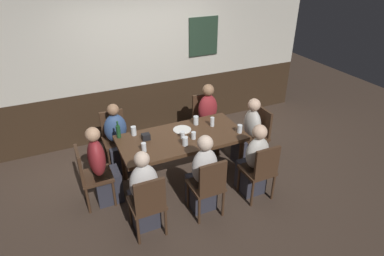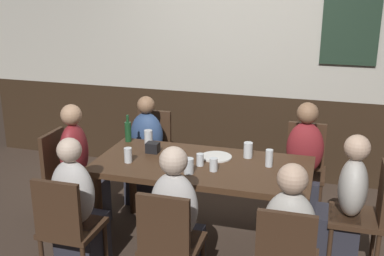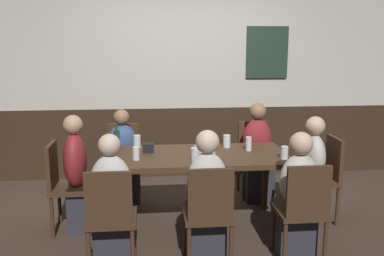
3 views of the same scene
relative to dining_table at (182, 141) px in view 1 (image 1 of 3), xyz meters
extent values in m
plane|color=#423328|center=(0.00, 0.00, -0.66)|extent=(12.00, 12.00, 0.00)
cube|color=#332316|center=(0.00, 1.65, -0.18)|extent=(6.40, 0.10, 0.95)
cube|color=beige|center=(0.00, 1.65, 1.12)|extent=(6.40, 0.10, 1.65)
cube|color=#233828|center=(1.10, 1.58, 1.03)|extent=(0.56, 0.03, 0.68)
cube|color=#472D1C|center=(0.00, 0.00, 0.06)|extent=(1.78, 0.86, 0.05)
cylinder|color=#472D1C|center=(-0.79, -0.35, -0.31)|extent=(0.07, 0.07, 0.69)
cylinder|color=#472D1C|center=(0.79, -0.35, -0.31)|extent=(0.07, 0.07, 0.69)
cylinder|color=#472D1C|center=(-0.79, 0.35, -0.31)|extent=(0.07, 0.07, 0.69)
cylinder|color=#472D1C|center=(0.79, 0.35, -0.31)|extent=(0.07, 0.07, 0.69)
cube|color=#422B1C|center=(0.00, -0.77, -0.23)|extent=(0.40, 0.40, 0.04)
cube|color=#422B1C|center=(0.00, -0.95, 0.01)|extent=(0.36, 0.04, 0.43)
cylinder|color=#422B1C|center=(-0.17, -0.60, -0.45)|extent=(0.04, 0.04, 0.41)
cylinder|color=#422B1C|center=(0.17, -0.60, -0.45)|extent=(0.04, 0.04, 0.41)
cylinder|color=#422B1C|center=(-0.17, -0.94, -0.45)|extent=(0.04, 0.04, 0.41)
cylinder|color=#422B1C|center=(0.17, -0.94, -0.45)|extent=(0.04, 0.04, 0.41)
cube|color=#422B1C|center=(1.23, 0.00, -0.23)|extent=(0.40, 0.40, 0.04)
cube|color=#422B1C|center=(1.41, 0.00, 0.01)|extent=(0.04, 0.36, 0.43)
cylinder|color=#422B1C|center=(1.06, -0.17, -0.45)|extent=(0.04, 0.04, 0.41)
cylinder|color=#422B1C|center=(1.06, 0.17, -0.45)|extent=(0.04, 0.04, 0.41)
cylinder|color=#422B1C|center=(1.40, -0.17, -0.45)|extent=(0.04, 0.04, 0.41)
cylinder|color=#422B1C|center=(1.40, 0.17, -0.45)|extent=(0.04, 0.04, 0.41)
cube|color=#422B1C|center=(0.78, 0.77, -0.23)|extent=(0.40, 0.40, 0.04)
cube|color=#422B1C|center=(0.78, 0.95, 0.01)|extent=(0.36, 0.04, 0.43)
cylinder|color=#422B1C|center=(0.95, 0.60, -0.45)|extent=(0.04, 0.04, 0.41)
cylinder|color=#422B1C|center=(0.61, 0.60, -0.45)|extent=(0.04, 0.04, 0.41)
cylinder|color=#422B1C|center=(0.95, 0.94, -0.45)|extent=(0.04, 0.04, 0.41)
cylinder|color=#422B1C|center=(0.61, 0.94, -0.45)|extent=(0.04, 0.04, 0.41)
cube|color=#422B1C|center=(-1.23, 0.00, -0.23)|extent=(0.40, 0.40, 0.04)
cube|color=#422B1C|center=(-1.41, 0.00, 0.01)|extent=(0.04, 0.36, 0.43)
cylinder|color=#422B1C|center=(-1.06, 0.17, -0.45)|extent=(0.04, 0.04, 0.41)
cylinder|color=#422B1C|center=(-1.06, -0.17, -0.45)|extent=(0.04, 0.04, 0.41)
cylinder|color=#422B1C|center=(-1.40, 0.17, -0.45)|extent=(0.04, 0.04, 0.41)
cylinder|color=#422B1C|center=(-1.40, -0.17, -0.45)|extent=(0.04, 0.04, 0.41)
cube|color=#422B1C|center=(-0.78, 0.77, -0.23)|extent=(0.40, 0.40, 0.04)
cube|color=#422B1C|center=(-0.78, 0.95, 0.01)|extent=(0.36, 0.04, 0.43)
cylinder|color=#422B1C|center=(-0.61, 0.60, -0.45)|extent=(0.04, 0.04, 0.41)
cylinder|color=#422B1C|center=(-0.95, 0.60, -0.45)|extent=(0.04, 0.04, 0.41)
cylinder|color=#422B1C|center=(-0.61, 0.94, -0.45)|extent=(0.04, 0.04, 0.41)
cylinder|color=#422B1C|center=(-0.95, 0.94, -0.45)|extent=(0.04, 0.04, 0.41)
cube|color=#422B1C|center=(-0.78, -0.77, -0.23)|extent=(0.40, 0.40, 0.04)
cube|color=#422B1C|center=(-0.78, -0.95, 0.01)|extent=(0.36, 0.04, 0.43)
cylinder|color=#422B1C|center=(-0.95, -0.60, -0.45)|extent=(0.04, 0.04, 0.41)
cylinder|color=#422B1C|center=(-0.61, -0.60, -0.45)|extent=(0.04, 0.04, 0.41)
cylinder|color=#422B1C|center=(-0.95, -0.94, -0.45)|extent=(0.04, 0.04, 0.41)
cylinder|color=#422B1C|center=(-0.61, -0.94, -0.45)|extent=(0.04, 0.04, 0.41)
cube|color=#422B1C|center=(0.78, -0.77, -0.23)|extent=(0.40, 0.40, 0.04)
cube|color=#422B1C|center=(0.78, -0.95, 0.01)|extent=(0.36, 0.04, 0.43)
cylinder|color=#422B1C|center=(0.61, -0.60, -0.45)|extent=(0.04, 0.04, 0.41)
cylinder|color=#422B1C|center=(0.95, -0.60, -0.45)|extent=(0.04, 0.04, 0.41)
cylinder|color=#422B1C|center=(0.61, -0.94, -0.45)|extent=(0.04, 0.04, 0.41)
cylinder|color=#422B1C|center=(0.95, -0.94, -0.45)|extent=(0.04, 0.04, 0.41)
cube|color=#2D2D38|center=(0.00, -0.64, -0.43)|extent=(0.32, 0.34, 0.45)
ellipsoid|color=silver|center=(0.00, -0.73, 0.04)|extent=(0.34, 0.22, 0.50)
sphere|color=beige|center=(0.00, -0.73, 0.38)|extent=(0.19, 0.19, 0.19)
cube|color=#2D2D38|center=(1.10, 0.00, -0.43)|extent=(0.34, 0.32, 0.45)
ellipsoid|color=beige|center=(1.19, 0.00, 0.02)|extent=(0.22, 0.34, 0.47)
sphere|color=#DBB293|center=(1.19, 0.00, 0.34)|extent=(0.19, 0.19, 0.19)
cube|color=#2D2D38|center=(0.78, 0.64, -0.43)|extent=(0.32, 0.34, 0.45)
ellipsoid|color=maroon|center=(0.78, 0.73, 0.04)|extent=(0.34, 0.22, 0.50)
sphere|color=#936B4C|center=(0.78, 0.73, 0.38)|extent=(0.19, 0.19, 0.19)
cube|color=#2D2D38|center=(-1.10, 0.00, -0.43)|extent=(0.34, 0.32, 0.45)
ellipsoid|color=maroon|center=(-1.19, 0.00, 0.05)|extent=(0.22, 0.34, 0.53)
sphere|color=tan|center=(-1.19, 0.00, 0.40)|extent=(0.19, 0.19, 0.19)
cube|color=#2D2D38|center=(-0.78, 0.64, -0.43)|extent=(0.32, 0.34, 0.45)
ellipsoid|color=#334C7A|center=(-0.78, 0.73, 0.02)|extent=(0.34, 0.22, 0.47)
sphere|color=#936B4C|center=(-0.78, 0.73, 0.34)|extent=(0.18, 0.18, 0.18)
cube|color=#2D2D38|center=(-0.78, -0.64, -0.43)|extent=(0.32, 0.34, 0.45)
ellipsoid|color=silver|center=(-0.78, -0.73, 0.04)|extent=(0.34, 0.22, 0.50)
sphere|color=beige|center=(-0.78, -0.73, 0.37)|extent=(0.18, 0.18, 0.18)
cube|color=#2D2D38|center=(0.78, -0.64, -0.43)|extent=(0.32, 0.34, 0.45)
ellipsoid|color=beige|center=(0.78, -0.73, 0.02)|extent=(0.34, 0.22, 0.47)
sphere|color=#DBB293|center=(0.78, -0.73, 0.35)|extent=(0.20, 0.20, 0.20)
cylinder|color=silver|center=(0.53, 0.10, 0.15)|extent=(0.06, 0.06, 0.14)
cylinder|color=gold|center=(0.53, 0.10, 0.12)|extent=(0.05, 0.05, 0.08)
cylinder|color=silver|center=(-0.05, -0.23, 0.14)|extent=(0.08, 0.08, 0.12)
cylinder|color=#C6842D|center=(-0.05, -0.23, 0.12)|extent=(0.07, 0.07, 0.07)
cylinder|color=silver|center=(0.34, 0.25, 0.15)|extent=(0.08, 0.08, 0.13)
cylinder|color=#331E14|center=(0.34, 0.25, 0.13)|extent=(0.07, 0.07, 0.10)
cylinder|color=silver|center=(-0.60, -0.15, 0.14)|extent=(0.07, 0.07, 0.12)
cylinder|color=silver|center=(-0.60, -0.15, 0.13)|extent=(0.06, 0.06, 0.10)
cylinder|color=silver|center=(-0.60, 0.32, 0.15)|extent=(0.08, 0.08, 0.13)
cylinder|color=#B26623|center=(-0.60, 0.32, 0.13)|extent=(0.07, 0.07, 0.10)
cylinder|color=silver|center=(0.80, -0.24, 0.14)|extent=(0.07, 0.07, 0.12)
cylinder|color=#B26623|center=(0.80, -0.24, 0.13)|extent=(0.06, 0.06, 0.10)
cylinder|color=silver|center=(0.13, -0.13, 0.13)|extent=(0.07, 0.07, 0.11)
cylinder|color=gold|center=(0.13, -0.13, 0.10)|extent=(0.06, 0.06, 0.05)
cylinder|color=silver|center=(-0.01, -0.05, 0.13)|extent=(0.06, 0.06, 0.10)
cylinder|color=gold|center=(-0.01, -0.05, 0.10)|extent=(0.05, 0.05, 0.04)
cylinder|color=#194723|center=(-0.81, 0.34, 0.17)|extent=(0.06, 0.06, 0.19)
cylinder|color=#194723|center=(-0.81, 0.34, 0.30)|extent=(0.03, 0.03, 0.07)
cylinder|color=white|center=(0.08, 0.17, 0.09)|extent=(0.27, 0.27, 0.01)
cube|color=black|center=(-0.49, 0.13, 0.13)|extent=(0.11, 0.09, 0.09)
camera|label=1|loc=(-1.51, -3.68, 2.43)|focal=30.54mm
camera|label=2|loc=(0.96, -3.53, 1.55)|focal=44.60mm
camera|label=3|loc=(-0.45, -4.06, 1.19)|focal=39.93mm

